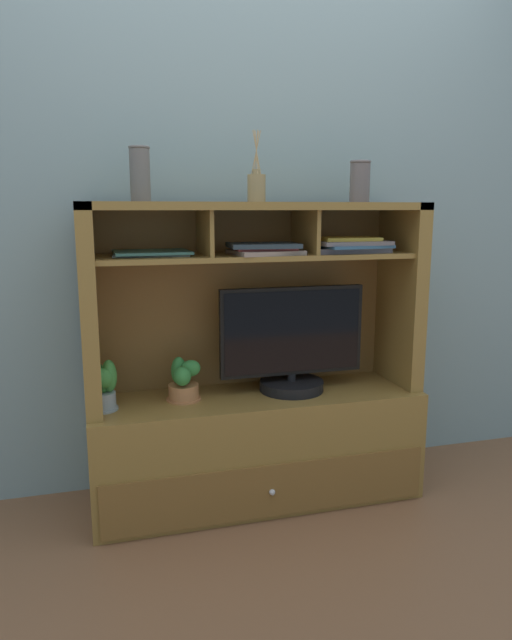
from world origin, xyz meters
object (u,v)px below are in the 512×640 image
tv_monitor (292,347)px  diffuser_bottle (256,187)px  potted_fern (102,384)px  ceramic_vase (360,181)px  magazine_stack_left (348,245)px  magazine_stack_centre (152,253)px  magazine_stack_right (264,249)px  potted_orchid (183,382)px  accent_vase (140,174)px  media_console (256,409)px

tv_monitor → diffuser_bottle: diffuser_bottle is taller
potted_fern → ceramic_vase: ceramic_vase is taller
potted_fern → magazine_stack_left: (1.00, -0.00, 0.51)m
magazine_stack_centre → magazine_stack_right: bearing=-9.0°
potted_orchid → potted_fern: potted_fern is taller
magazine_stack_centre → accent_vase: bearing=162.0°
media_console → diffuser_bottle: size_ratio=5.02×
magazine_stack_right → diffuser_bottle: diffuser_bottle is taller
tv_monitor → magazine_stack_left: 0.48m
ceramic_vase → potted_orchid: bearing=-179.3°
potted_fern → accent_vase: accent_vase is taller
magazine_stack_centre → magazine_stack_right: magazine_stack_right is taller
potted_fern → magazine_stack_centre: 0.54m
magazine_stack_left → accent_vase: (-0.83, 0.07, 0.27)m
media_console → ceramic_vase: size_ratio=8.06×
tv_monitor → potted_fern: tv_monitor is taller
media_console → magazine_stack_left: 0.79m
magazine_stack_centre → ceramic_vase: size_ratio=1.75×
potted_orchid → accent_vase: 0.83m
ceramic_vase → accent_vase: bearing=178.3°
tv_monitor → magazine_stack_right: magazine_stack_right is taller
diffuser_bottle → accent_vase: 0.45m
media_console → accent_vase: size_ratio=6.67×
potted_orchid → potted_fern: size_ratio=0.88×
accent_vase → magazine_stack_centre: bearing=-18.0°
potted_orchid → potted_fern: 0.32m
magazine_stack_right → accent_vase: bearing=170.4°
media_console → tv_monitor: media_console is taller
tv_monitor → ceramic_vase: size_ratio=3.64×
tv_monitor → potted_orchid: tv_monitor is taller
tv_monitor → potted_orchid: bearing=-179.9°
tv_monitor → potted_fern: bearing=-177.6°
magazine_stack_left → diffuser_bottle: size_ratio=1.20×
diffuser_bottle → ceramic_vase: size_ratio=1.61×
magazine_stack_left → diffuser_bottle: diffuser_bottle is taller
accent_vase → diffuser_bottle: bearing=-4.5°
magazine_stack_right → accent_vase: accent_vase is taller
potted_orchid → ceramic_vase: 1.09m
magazine_stack_centre → magazine_stack_right: (0.43, -0.07, 0.01)m
magazine_stack_centre → diffuser_bottle: size_ratio=1.09×
ceramic_vase → diffuser_bottle: bearing=-179.0°
tv_monitor → accent_vase: (-0.60, 0.03, 0.70)m
potted_fern → magazine_stack_left: bearing=-0.1°
magazine_stack_right → magazine_stack_left: bearing=1.5°
potted_fern → magazine_stack_centre: (0.21, 0.06, 0.49)m
diffuser_bottle → accent_vase: (-0.44, 0.03, 0.05)m
tv_monitor → potted_fern: 0.78m
magazine_stack_left → ceramic_vase: 0.27m
potted_orchid → magazine_stack_left: 0.88m
potted_fern → accent_vase: 0.81m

